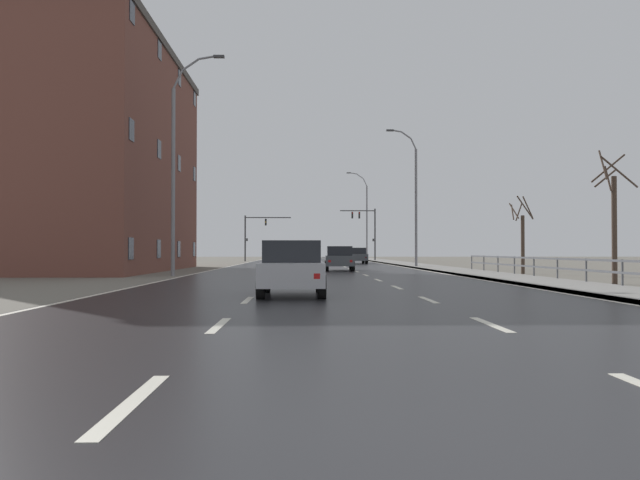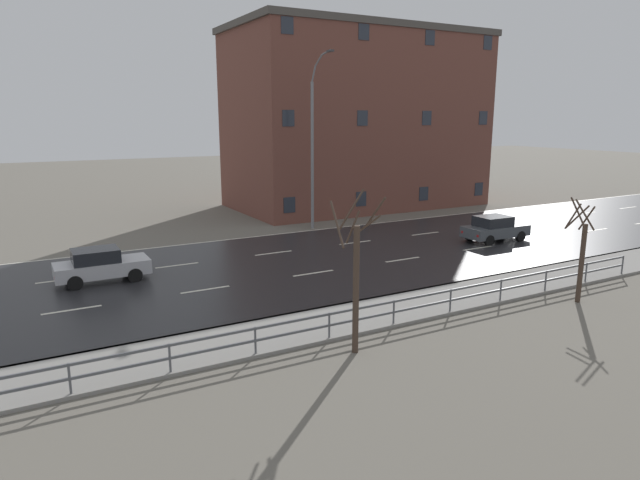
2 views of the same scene
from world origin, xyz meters
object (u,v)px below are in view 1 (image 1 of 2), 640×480
object	(u,v)px
street_lamp_distant	(366,217)
car_mid_centre	(357,256)
car_far_right	(292,268)
traffic_signal_left	(254,231)
brick_building	(85,159)
street_lamp_midground	(414,200)
car_near_left	(339,258)
traffic_signal_right	(367,226)
street_lamp_left_bank	(176,167)

from	to	relation	value
street_lamp_distant	car_mid_centre	bearing A→B (deg)	-97.84
street_lamp_distant	car_far_right	distance (m)	66.45
traffic_signal_left	brick_building	bearing A→B (deg)	-103.23
street_lamp_midground	car_near_left	world-z (taller)	street_lamp_midground
traffic_signal_right	street_lamp_midground	bearing A→B (deg)	-88.91
street_lamp_distant	car_near_left	bearing A→B (deg)	-97.89
street_lamp_left_bank	car_mid_centre	xyz separation A→B (m)	(11.70, 28.30, -4.77)
street_lamp_midground	traffic_signal_left	size ratio (longest dim) A/B	1.88
street_lamp_left_bank	brick_building	xyz separation A→B (m)	(-7.52, 8.20, 1.63)
street_lamp_midground	street_lamp_distant	world-z (taller)	street_lamp_distant
street_lamp_distant	traffic_signal_left	world-z (taller)	street_lamp_distant
car_far_right	car_near_left	bearing A→B (deg)	83.32
street_lamp_midground	brick_building	xyz separation A→B (m)	(-22.41, -6.44, 2.06)
street_lamp_left_bank	traffic_signal_left	size ratio (longest dim) A/B	2.05
street_lamp_left_bank	traffic_signal_left	world-z (taller)	street_lamp_left_bank
car_mid_centre	street_lamp_distant	bearing A→B (deg)	80.47
street_lamp_midground	car_mid_centre	distance (m)	14.69
street_lamp_midground	street_lamp_left_bank	distance (m)	20.88
car_far_right	brick_building	world-z (taller)	brick_building
traffic_signal_right	car_near_left	xyz separation A→B (m)	(-5.49, -36.54, -3.56)
traffic_signal_right	car_far_right	distance (m)	59.45
car_near_left	brick_building	xyz separation A→B (m)	(-16.36, 0.44, 6.40)
traffic_signal_right	car_near_left	world-z (taller)	traffic_signal_right
traffic_signal_right	traffic_signal_left	xyz separation A→B (m)	(-13.70, -1.42, -0.66)
street_lamp_left_bank	traffic_signal_right	bearing A→B (deg)	72.08
street_lamp_midground	car_near_left	xyz separation A→B (m)	(-6.05, -6.87, -4.34)
car_mid_centre	car_near_left	bearing A→B (deg)	-99.63
street_lamp_left_bank	car_near_left	world-z (taller)	street_lamp_left_bank
traffic_signal_right	car_mid_centre	distance (m)	16.61
car_far_right	car_mid_centre	bearing A→B (deg)	82.73
street_lamp_midground	car_mid_centre	xyz separation A→B (m)	(-3.19, 13.66, -4.34)
traffic_signal_right	car_mid_centre	bearing A→B (deg)	-99.32
traffic_signal_right	car_near_left	bearing A→B (deg)	-98.55
street_lamp_distant	car_near_left	size ratio (longest dim) A/B	2.86
street_lamp_left_bank	traffic_signal_right	size ratio (longest dim) A/B	1.77
car_mid_centre	car_near_left	world-z (taller)	same
street_lamp_midground	traffic_signal_right	distance (m)	29.69
traffic_signal_left	car_mid_centre	size ratio (longest dim) A/B	1.34
traffic_signal_right	car_mid_centre	xyz separation A→B (m)	(-2.63, -16.00, -3.56)
street_lamp_left_bank	traffic_signal_left	bearing A→B (deg)	89.16
traffic_signal_right	street_lamp_distant	bearing A→B (deg)	85.62
traffic_signal_right	car_far_right	bearing A→B (deg)	-97.86
street_lamp_left_bank	car_near_left	size ratio (longest dim) A/B	2.76
car_mid_centre	brick_building	xyz separation A→B (m)	(-19.22, -20.10, 6.40)
car_far_right	brick_building	distance (m)	27.28
street_lamp_midground	car_far_right	world-z (taller)	street_lamp_midground
car_far_right	brick_building	size ratio (longest dim) A/B	0.20
street_lamp_midground	car_near_left	distance (m)	10.14
street_lamp_distant	car_far_right	bearing A→B (deg)	-97.49
street_lamp_distant	car_far_right	xyz separation A→B (m)	(-8.64, -65.70, -4.95)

